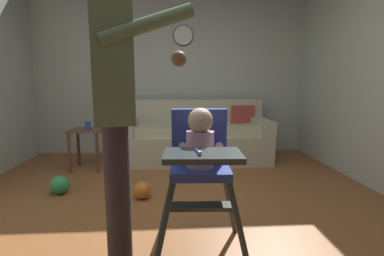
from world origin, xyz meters
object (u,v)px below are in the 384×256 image
object	(u,v)px
high_chair	(200,155)
adult_standing	(115,107)
couch	(196,137)
wall_clock	(183,36)
toy_ball_second	(143,190)
side_table	(87,140)
toy_ball	(60,185)
sippy_cup	(88,125)

from	to	relation	value
high_chair	adult_standing	bearing A→B (deg)	-74.97
adult_standing	couch	bearing A→B (deg)	62.81
wall_clock	toy_ball_second	bearing A→B (deg)	-103.77
couch	adult_standing	bearing A→B (deg)	-14.59
high_chair	side_table	size ratio (longest dim) A/B	1.86
toy_ball	sippy_cup	world-z (taller)	sippy_cup
couch	side_table	world-z (taller)	couch
couch	toy_ball_second	world-z (taller)	couch
toy_ball_second	side_table	size ratio (longest dim) A/B	0.33
high_chair	side_table	xyz separation A→B (m)	(-1.28, 1.99, -0.29)
sippy_cup	wall_clock	size ratio (longest dim) A/B	0.32
toy_ball	side_table	bearing A→B (deg)	87.78
high_chair	sippy_cup	size ratio (longest dim) A/B	9.66
high_chair	couch	bearing A→B (deg)	178.75
couch	high_chair	size ratio (longest dim) A/B	2.14
toy_ball	wall_clock	bearing A→B (deg)	52.71
side_table	wall_clock	distance (m)	2.11
adult_standing	wall_clock	distance (m)	3.10
wall_clock	couch	bearing A→B (deg)	-71.43
toy_ball	toy_ball_second	world-z (taller)	toy_ball
adult_standing	toy_ball_second	xyz separation A→B (m)	(0.02, 1.05, -0.89)
toy_ball	wall_clock	size ratio (longest dim) A/B	0.60
adult_standing	wall_clock	xyz separation A→B (m)	(0.48, 2.95, 0.85)
wall_clock	adult_standing	bearing A→B (deg)	-99.30
toy_ball_second	sippy_cup	size ratio (longest dim) A/B	1.70
couch	toy_ball	size ratio (longest dim) A/B	10.98
high_chair	wall_clock	xyz separation A→B (m)	(-0.00, 2.84, 1.15)
adult_standing	sippy_cup	distance (m)	2.27
couch	toy_ball	xyz separation A→B (m)	(-1.47, -1.24, -0.24)
toy_ball	side_table	xyz separation A→B (m)	(0.03, 0.87, 0.29)
toy_ball	high_chair	bearing A→B (deg)	-40.52
toy_ball_second	wall_clock	xyz separation A→B (m)	(0.46, 1.90, 1.74)
adult_standing	side_table	bearing A→B (deg)	98.15
toy_ball_second	sippy_cup	distance (m)	1.39
adult_standing	high_chair	bearing A→B (deg)	-0.17
high_chair	adult_standing	distance (m)	0.58
high_chair	wall_clock	distance (m)	3.07
toy_ball	couch	bearing A→B (deg)	40.22
couch	wall_clock	distance (m)	1.57
couch	adult_standing	distance (m)	2.63
side_table	toy_ball	bearing A→B (deg)	-92.22
toy_ball	side_table	distance (m)	0.91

